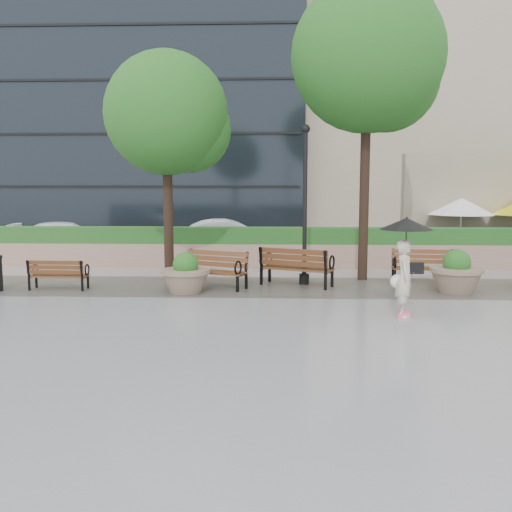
{
  "coord_description": "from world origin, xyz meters",
  "views": [
    {
      "loc": [
        -0.33,
        -12.56,
        2.84
      ],
      "look_at": [
        -0.88,
        1.15,
        1.1
      ],
      "focal_mm": 40.0,
      "sensor_mm": 36.0,
      "label": 1
    }
  ],
  "objects_px": {
    "bench_2": "(296,275)",
    "planter_left": "(186,277)",
    "car_right": "(229,237)",
    "bench_3": "(423,273)",
    "pedestrian": "(405,257)",
    "lamppost": "(305,215)",
    "planter_right": "(456,276)",
    "bench_1": "(213,277)",
    "car_left": "(68,238)",
    "bench_0": "(59,281)"
  },
  "relations": [
    {
      "from": "planter_right",
      "to": "bench_3",
      "type": "bearing_deg",
      "value": 108.07
    },
    {
      "from": "car_right",
      "to": "bench_3",
      "type": "bearing_deg",
      "value": -145.48
    },
    {
      "from": "bench_2",
      "to": "car_right",
      "type": "xyz_separation_m",
      "value": [
        -2.47,
        6.97,
        0.39
      ]
    },
    {
      "from": "car_right",
      "to": "pedestrian",
      "type": "xyz_separation_m",
      "value": [
        4.69,
        -10.5,
        0.58
      ]
    },
    {
      "from": "car_right",
      "to": "bench_2",
      "type": "bearing_deg",
      "value": -170.2
    },
    {
      "from": "planter_left",
      "to": "bench_0",
      "type": "bearing_deg",
      "value": 175.15
    },
    {
      "from": "bench_0",
      "to": "lamppost",
      "type": "relative_size",
      "value": 0.35
    },
    {
      "from": "bench_2",
      "to": "lamppost",
      "type": "height_order",
      "value": "lamppost"
    },
    {
      "from": "lamppost",
      "to": "pedestrian",
      "type": "bearing_deg",
      "value": -62.61
    },
    {
      "from": "bench_2",
      "to": "lamppost",
      "type": "relative_size",
      "value": 0.48
    },
    {
      "from": "car_left",
      "to": "pedestrian",
      "type": "bearing_deg",
      "value": -147.44
    },
    {
      "from": "bench_0",
      "to": "planter_left",
      "type": "xyz_separation_m",
      "value": [
        3.5,
        -0.3,
        0.18
      ]
    },
    {
      "from": "car_left",
      "to": "car_right",
      "type": "distance_m",
      "value": 6.71
    },
    {
      "from": "car_left",
      "to": "bench_1",
      "type": "bearing_deg",
      "value": -152.08
    },
    {
      "from": "bench_2",
      "to": "planter_right",
      "type": "xyz_separation_m",
      "value": [
        4.16,
        -0.81,
        0.13
      ]
    },
    {
      "from": "bench_0",
      "to": "planter_left",
      "type": "height_order",
      "value": "planter_left"
    },
    {
      "from": "planter_left",
      "to": "planter_right",
      "type": "height_order",
      "value": "planter_right"
    },
    {
      "from": "bench_0",
      "to": "pedestrian",
      "type": "relative_size",
      "value": 0.73
    },
    {
      "from": "planter_left",
      "to": "planter_right",
      "type": "distance_m",
      "value": 7.09
    },
    {
      "from": "bench_1",
      "to": "planter_left",
      "type": "distance_m",
      "value": 0.95
    },
    {
      "from": "planter_left",
      "to": "planter_right",
      "type": "bearing_deg",
      "value": 2.34
    },
    {
      "from": "bench_3",
      "to": "bench_2",
      "type": "bearing_deg",
      "value": -165.67
    },
    {
      "from": "pedestrian",
      "to": "car_left",
      "type": "bearing_deg",
      "value": 57.89
    },
    {
      "from": "bench_0",
      "to": "bench_3",
      "type": "height_order",
      "value": "bench_3"
    },
    {
      "from": "bench_3",
      "to": "planter_left",
      "type": "height_order",
      "value": "planter_left"
    },
    {
      "from": "bench_3",
      "to": "planter_right",
      "type": "bearing_deg",
      "value": -67.7
    },
    {
      "from": "planter_right",
      "to": "car_left",
      "type": "height_order",
      "value": "car_left"
    },
    {
      "from": "bench_3",
      "to": "planter_right",
      "type": "height_order",
      "value": "planter_right"
    },
    {
      "from": "lamppost",
      "to": "car_left",
      "type": "height_order",
      "value": "lamppost"
    },
    {
      "from": "planter_left",
      "to": "pedestrian",
      "type": "distance_m",
      "value": 5.75
    },
    {
      "from": "planter_left",
      "to": "car_right",
      "type": "height_order",
      "value": "car_right"
    },
    {
      "from": "planter_right",
      "to": "car_left",
      "type": "xyz_separation_m",
      "value": [
        -13.33,
        8.11,
        0.19
      ]
    },
    {
      "from": "car_left",
      "to": "pedestrian",
      "type": "relative_size",
      "value": 2.09
    },
    {
      "from": "bench_2",
      "to": "bench_3",
      "type": "distance_m",
      "value": 3.74
    },
    {
      "from": "bench_2",
      "to": "bench_3",
      "type": "xyz_separation_m",
      "value": [
        3.68,
        0.66,
        -0.04
      ]
    },
    {
      "from": "planter_right",
      "to": "pedestrian",
      "type": "xyz_separation_m",
      "value": [
        -1.94,
        -2.72,
        0.84
      ]
    },
    {
      "from": "bench_2",
      "to": "planter_left",
      "type": "xyz_separation_m",
      "value": [
        -2.92,
        -1.1,
        0.1
      ]
    },
    {
      "from": "planter_right",
      "to": "car_right",
      "type": "bearing_deg",
      "value": 130.44
    },
    {
      "from": "bench_0",
      "to": "car_left",
      "type": "height_order",
      "value": "car_left"
    },
    {
      "from": "planter_right",
      "to": "bench_1",
      "type": "bearing_deg",
      "value": 176.38
    },
    {
      "from": "planter_right",
      "to": "car_right",
      "type": "height_order",
      "value": "car_right"
    },
    {
      "from": "planter_right",
      "to": "lamppost",
      "type": "bearing_deg",
      "value": 164.34
    },
    {
      "from": "planter_right",
      "to": "car_left",
      "type": "relative_size",
      "value": 0.31
    },
    {
      "from": "bench_2",
      "to": "bench_3",
      "type": "bearing_deg",
      "value": -146.14
    },
    {
      "from": "bench_2",
      "to": "car_left",
      "type": "relative_size",
      "value": 0.48
    },
    {
      "from": "planter_left",
      "to": "pedestrian",
      "type": "xyz_separation_m",
      "value": [
        5.14,
        -2.43,
        0.87
      ]
    },
    {
      "from": "bench_1",
      "to": "lamppost",
      "type": "bearing_deg",
      "value": 38.38
    },
    {
      "from": "bench_1",
      "to": "lamppost",
      "type": "distance_m",
      "value": 3.11
    },
    {
      "from": "bench_1",
      "to": "planter_left",
      "type": "bearing_deg",
      "value": -109.3
    },
    {
      "from": "pedestrian",
      "to": "bench_2",
      "type": "bearing_deg",
      "value": 43.54
    }
  ]
}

